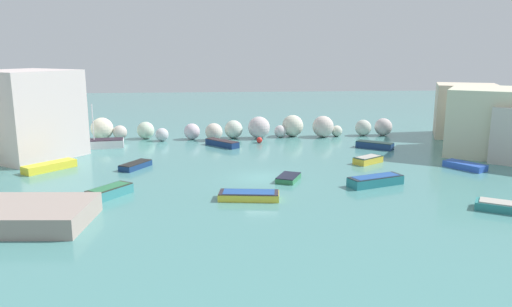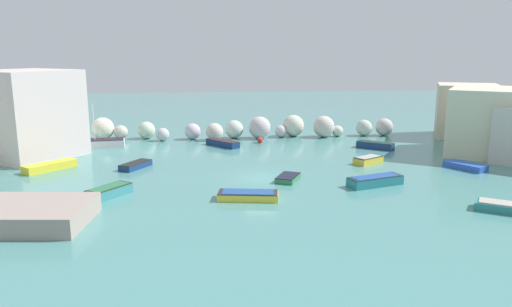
# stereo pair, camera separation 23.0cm
# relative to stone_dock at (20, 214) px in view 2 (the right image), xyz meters

# --- Properties ---
(cove_water) EXTENTS (160.00, 160.00, 0.00)m
(cove_water) POSITION_rel_stone_dock_xyz_m (14.77, 9.11, -0.58)
(cove_water) COLOR teal
(cove_water) RESTS_ON ground
(cliff_headland_left) EXTENTS (15.52, 21.77, 8.03)m
(cliff_headland_left) POSITION_rel_stone_dock_xyz_m (-8.85, 21.11, 2.48)
(cliff_headland_left) COLOR beige
(cliff_headland_left) RESTS_ON ground
(rock_breakwater) EXTENTS (37.76, 4.06, 2.48)m
(rock_breakwater) POSITION_rel_stone_dock_xyz_m (13.59, 26.88, 0.49)
(rock_breakwater) COLOR beige
(rock_breakwater) RESTS_ON ground
(stone_dock) EXTENTS (8.18, 5.75, 1.16)m
(stone_dock) POSITION_rel_stone_dock_xyz_m (0.00, 0.00, 0.00)
(stone_dock) COLOR #A08E83
(stone_dock) RESTS_ON ground
(channel_buoy) EXTENTS (0.64, 0.64, 0.64)m
(channel_buoy) POSITION_rel_stone_dock_xyz_m (16.04, 23.65, -0.26)
(channel_buoy) COLOR red
(channel_buoy) RESTS_ON cove_water
(moored_boat_0) EXTENTS (3.37, 2.86, 0.58)m
(moored_boat_0) POSITION_rel_stone_dock_xyz_m (28.93, -0.22, -0.30)
(moored_boat_0) COLOR teal
(moored_boat_0) RESTS_ON cove_water
(moored_boat_1) EXTENTS (6.03, 2.72, 4.50)m
(moored_boat_1) POSITION_rel_stone_dock_xyz_m (-1.06, 22.54, -0.15)
(moored_boat_1) COLOR silver
(moored_boat_1) RESTS_ON cove_water
(moored_boat_2) EXTENTS (2.55, 3.29, 0.51)m
(moored_boat_2) POSITION_rel_stone_dock_xyz_m (4.49, 13.17, -0.33)
(moored_boat_2) COLOR navy
(moored_boat_2) RESTS_ON cove_water
(moored_boat_3) EXTENTS (3.51, 3.79, 0.66)m
(moored_boat_3) POSITION_rel_stone_dock_xyz_m (12.00, 22.17, -0.25)
(moored_boat_3) COLOR navy
(moored_boat_3) RESTS_ON cove_water
(moored_boat_4) EXTENTS (3.62, 3.15, 0.69)m
(moored_boat_4) POSITION_rel_stone_dock_xyz_m (27.44, 19.58, -0.24)
(moored_boat_4) COLOR navy
(moored_boat_4) RESTS_ON cove_water
(moored_boat_5) EXTENTS (3.86, 4.10, 0.64)m
(moored_boat_5) POSITION_rel_stone_dock_xyz_m (-2.54, 13.12, -0.26)
(moored_boat_5) COLOR yellow
(moored_boat_5) RESTS_ON cove_water
(moored_boat_6) EXTENTS (2.94, 3.38, 0.71)m
(moored_boat_6) POSITION_rel_stone_dock_xyz_m (3.97, 5.04, -0.21)
(moored_boat_6) COLOR teal
(moored_boat_6) RESTS_ON cove_water
(moored_boat_7) EXTENTS (4.45, 2.68, 0.72)m
(moored_boat_7) POSITION_rel_stone_dock_xyz_m (22.98, 6.19, -0.21)
(moored_boat_7) COLOR teal
(moored_boat_7) RESTS_ON cove_water
(moored_boat_8) EXTENTS (4.20, 2.05, 0.55)m
(moored_boat_8) POSITION_rel_stone_dock_xyz_m (13.39, 3.57, -0.30)
(moored_boat_8) COLOR yellow
(moored_boat_8) RESTS_ON cove_water
(moored_boat_9) EXTENTS (2.29, 2.83, 0.43)m
(moored_boat_9) POSITION_rel_stone_dock_xyz_m (16.77, 8.07, -0.37)
(moored_boat_9) COLOR #317D4E
(moored_boat_9) RESTS_ON cove_water
(moored_boat_10) EXTENTS (2.98, 2.59, 0.62)m
(moored_boat_10) POSITION_rel_stone_dock_xyz_m (24.70, 13.27, -0.26)
(moored_boat_10) COLOR yellow
(moored_boat_10) RESTS_ON cove_water
(moored_boat_11) EXTENTS (2.97, 3.59, 0.51)m
(moored_boat_11) POSITION_rel_stone_dock_xyz_m (32.21, 10.54, -0.33)
(moored_boat_11) COLOR blue
(moored_boat_11) RESTS_ON cove_water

